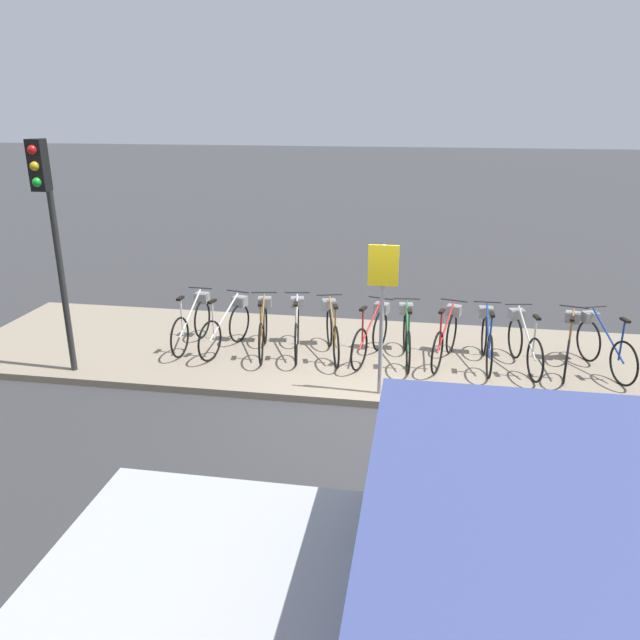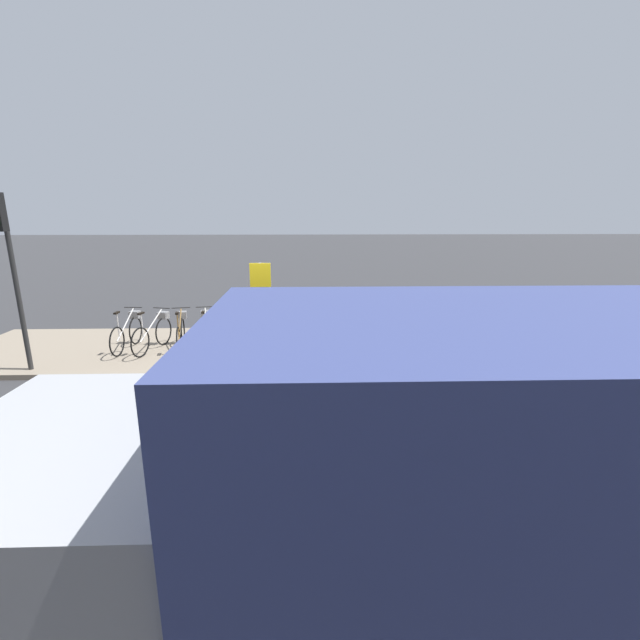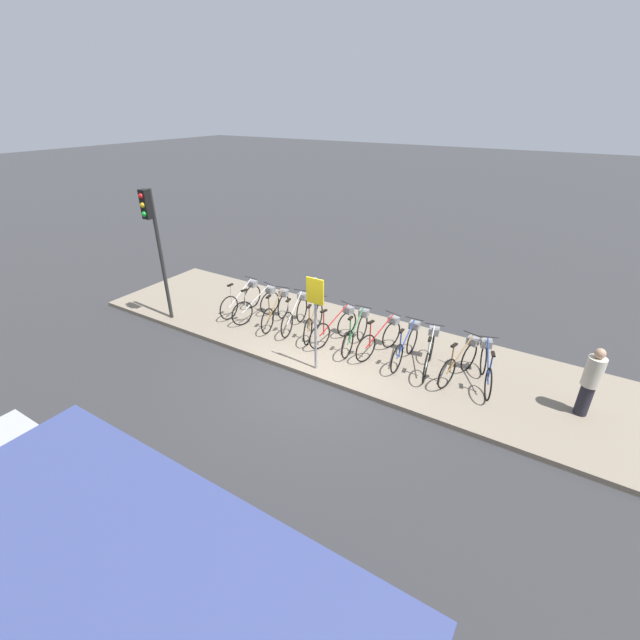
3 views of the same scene
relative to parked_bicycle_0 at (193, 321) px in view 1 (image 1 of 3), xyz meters
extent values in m
plane|color=#38383A|center=(3.59, -1.77, -0.58)|extent=(120.00, 120.00, 0.00)
cube|color=gray|center=(3.59, 0.09, -0.52)|extent=(15.49, 3.71, 0.12)
torus|color=black|center=(-0.03, -0.59, -0.10)|extent=(0.08, 0.73, 0.72)
torus|color=black|center=(0.02, 0.41, -0.10)|extent=(0.08, 0.73, 0.72)
cylinder|color=silver|center=(0.00, -0.09, 0.20)|extent=(0.09, 1.01, 0.61)
cylinder|color=silver|center=(-0.02, -0.45, 0.23)|extent=(0.03, 0.03, 0.65)
cube|color=black|center=(-0.02, -0.45, 0.58)|extent=(0.08, 0.20, 0.04)
cylinder|color=#262626|center=(0.02, 0.41, 0.52)|extent=(0.46, 0.05, 0.02)
cube|color=gray|center=(0.03, 0.46, 0.32)|extent=(0.25, 0.21, 0.18)
torus|color=black|center=(0.54, -0.66, -0.10)|extent=(0.21, 0.71, 0.72)
torus|color=black|center=(0.78, 0.31, -0.10)|extent=(0.21, 0.71, 0.72)
cylinder|color=silver|center=(0.66, -0.18, 0.20)|extent=(0.27, 0.99, 0.61)
cylinder|color=silver|center=(0.57, -0.53, 0.23)|extent=(0.04, 0.04, 0.65)
cube|color=black|center=(0.57, -0.53, 0.58)|extent=(0.12, 0.21, 0.04)
cylinder|color=#262626|center=(0.78, 0.31, 0.52)|extent=(0.45, 0.13, 0.02)
cube|color=gray|center=(0.79, 0.35, 0.32)|extent=(0.28, 0.25, 0.18)
torus|color=black|center=(1.44, -0.66, -0.10)|extent=(0.16, 0.72, 0.72)
torus|color=black|center=(1.27, 0.32, -0.10)|extent=(0.16, 0.72, 0.72)
cylinder|color=olive|center=(1.36, -0.17, 0.20)|extent=(0.21, 1.00, 0.61)
cylinder|color=olive|center=(1.42, -0.53, 0.23)|extent=(0.04, 0.04, 0.65)
cube|color=black|center=(1.42, -0.53, 0.58)|extent=(0.10, 0.21, 0.04)
cylinder|color=#262626|center=(1.27, 0.32, 0.52)|extent=(0.46, 0.11, 0.02)
cube|color=gray|center=(1.26, 0.37, 0.32)|extent=(0.27, 0.24, 0.18)
torus|color=black|center=(2.03, -0.57, -0.10)|extent=(0.16, 0.72, 0.72)
torus|color=black|center=(1.86, 0.41, -0.10)|extent=(0.16, 0.72, 0.72)
cylinder|color=beige|center=(1.95, -0.08, 0.20)|extent=(0.21, 1.01, 0.61)
cylinder|color=beige|center=(2.01, -0.43, 0.23)|extent=(0.04, 0.04, 0.65)
cube|color=black|center=(2.01, -0.43, 0.58)|extent=(0.10, 0.21, 0.04)
cylinder|color=#262626|center=(1.86, 0.41, 0.52)|extent=(0.46, 0.10, 0.02)
cube|color=gray|center=(1.85, 0.46, 0.32)|extent=(0.27, 0.24, 0.18)
torus|color=black|center=(2.72, -0.59, -0.10)|extent=(0.23, 0.71, 0.72)
torus|color=black|center=(2.46, 0.37, -0.10)|extent=(0.23, 0.71, 0.72)
cylinder|color=olive|center=(2.59, -0.11, 0.20)|extent=(0.30, 0.99, 0.61)
cylinder|color=olive|center=(2.69, -0.46, 0.23)|extent=(0.04, 0.04, 0.65)
cube|color=black|center=(2.69, -0.46, 0.58)|extent=(0.12, 0.21, 0.04)
cylinder|color=#262626|center=(2.46, 0.37, 0.52)|extent=(0.45, 0.14, 0.02)
cube|color=gray|center=(2.45, 0.42, 0.32)|extent=(0.28, 0.26, 0.18)
torus|color=black|center=(3.12, -0.63, -0.10)|extent=(0.23, 0.71, 0.72)
torus|color=black|center=(3.39, 0.33, -0.10)|extent=(0.23, 0.71, 0.72)
cylinder|color=red|center=(3.25, -0.15, 0.20)|extent=(0.30, 0.99, 0.61)
cylinder|color=red|center=(3.15, -0.50, 0.23)|extent=(0.04, 0.04, 0.65)
cube|color=black|center=(3.15, -0.50, 0.58)|extent=(0.12, 0.21, 0.04)
cylinder|color=#262626|center=(3.39, 0.33, 0.52)|extent=(0.45, 0.15, 0.02)
cube|color=gray|center=(3.40, 0.37, 0.32)|extent=(0.29, 0.26, 0.18)
torus|color=black|center=(3.92, -0.63, -0.10)|extent=(0.10, 0.72, 0.72)
torus|color=black|center=(3.83, 0.36, -0.10)|extent=(0.10, 0.72, 0.72)
cylinder|color=#267238|center=(3.88, -0.13, 0.20)|extent=(0.12, 1.01, 0.61)
cylinder|color=#267238|center=(3.91, -0.49, 0.23)|extent=(0.03, 0.03, 0.65)
cube|color=black|center=(3.91, -0.49, 0.58)|extent=(0.09, 0.21, 0.04)
cylinder|color=#262626|center=(3.83, 0.36, 0.52)|extent=(0.46, 0.07, 0.02)
cube|color=gray|center=(3.83, 0.41, 0.32)|extent=(0.26, 0.22, 0.18)
torus|color=black|center=(4.39, -0.56, -0.10)|extent=(0.22, 0.71, 0.72)
torus|color=black|center=(4.65, 0.40, -0.10)|extent=(0.22, 0.71, 0.72)
cylinder|color=red|center=(4.52, -0.08, 0.20)|extent=(0.29, 0.99, 0.61)
cylinder|color=red|center=(4.43, -0.43, 0.23)|extent=(0.04, 0.04, 0.65)
cube|color=black|center=(4.43, -0.43, 0.58)|extent=(0.12, 0.21, 0.04)
cylinder|color=#262626|center=(4.65, 0.40, 0.52)|extent=(0.45, 0.14, 0.02)
cube|color=gray|center=(4.66, 0.45, 0.32)|extent=(0.28, 0.26, 0.18)
torus|color=black|center=(5.22, -0.60, -0.10)|extent=(0.04, 0.72, 0.72)
torus|color=black|center=(5.22, 0.40, -0.10)|extent=(0.04, 0.72, 0.72)
cylinder|color=navy|center=(5.22, -0.10, 0.20)|extent=(0.03, 1.01, 0.61)
cylinder|color=navy|center=(5.22, -0.46, 0.23)|extent=(0.03, 0.03, 0.65)
cube|color=black|center=(5.22, -0.46, 0.58)|extent=(0.07, 0.20, 0.04)
cylinder|color=#262626|center=(5.22, 0.40, 0.52)|extent=(0.46, 0.03, 0.02)
cube|color=gray|center=(5.22, 0.45, 0.32)|extent=(0.24, 0.20, 0.18)
torus|color=black|center=(5.92, -0.62, -0.10)|extent=(0.17, 0.72, 0.72)
torus|color=black|center=(5.74, 0.36, -0.10)|extent=(0.17, 0.72, 0.72)
cylinder|color=beige|center=(5.83, -0.13, 0.20)|extent=(0.22, 1.00, 0.61)
cylinder|color=beige|center=(5.90, -0.48, 0.23)|extent=(0.04, 0.04, 0.65)
cube|color=black|center=(5.90, -0.48, 0.58)|extent=(0.11, 0.21, 0.04)
cylinder|color=#262626|center=(5.74, 0.36, 0.52)|extent=(0.46, 0.11, 0.02)
cube|color=gray|center=(5.73, 0.41, 0.32)|extent=(0.27, 0.24, 0.18)
torus|color=black|center=(6.40, -0.60, -0.10)|extent=(0.21, 0.71, 0.72)
torus|color=black|center=(6.64, 0.37, -0.10)|extent=(0.21, 0.71, 0.72)
cylinder|color=olive|center=(6.52, -0.12, 0.20)|extent=(0.27, 0.99, 0.61)
cylinder|color=olive|center=(6.43, -0.47, 0.23)|extent=(0.04, 0.04, 0.65)
cube|color=black|center=(6.43, -0.47, 0.58)|extent=(0.12, 0.21, 0.04)
cylinder|color=#262626|center=(6.64, 0.37, 0.52)|extent=(0.45, 0.13, 0.02)
cube|color=gray|center=(6.65, 0.42, 0.32)|extent=(0.28, 0.25, 0.18)
torus|color=black|center=(7.27, -0.53, -0.10)|extent=(0.26, 0.70, 0.72)
torus|color=black|center=(6.96, 0.42, -0.10)|extent=(0.26, 0.70, 0.72)
cylinder|color=navy|center=(7.12, -0.05, 0.20)|extent=(0.35, 0.97, 0.61)
cylinder|color=navy|center=(7.23, -0.40, 0.23)|extent=(0.04, 0.04, 0.65)
cube|color=black|center=(7.23, -0.40, 0.58)|extent=(0.13, 0.21, 0.04)
cylinder|color=#262626|center=(6.96, 0.42, 0.52)|extent=(0.44, 0.17, 0.02)
cube|color=gray|center=(6.95, 0.47, 0.32)|extent=(0.29, 0.27, 0.18)
cylinder|color=#2D2D2D|center=(-1.59, -1.42, 1.41)|extent=(0.10, 0.10, 3.73)
cube|color=black|center=(-1.59, -1.60, 2.90)|extent=(0.24, 0.20, 0.75)
sphere|color=red|center=(-1.59, -1.70, 3.13)|extent=(0.14, 0.14, 0.14)
sphere|color=gold|center=(-1.59, -1.70, 2.90)|extent=(0.14, 0.14, 0.14)
sphere|color=green|center=(-1.59, -1.70, 2.67)|extent=(0.14, 0.14, 0.14)
cylinder|color=#99999E|center=(3.52, -1.47, 0.70)|extent=(0.06, 0.06, 2.32)
cube|color=yellow|center=(3.52, -1.49, 1.57)|extent=(0.44, 0.03, 0.60)
camera|label=1|loc=(4.06, -10.20, 3.76)|focal=35.00mm
camera|label=2|loc=(4.51, -10.46, 2.91)|focal=24.00mm
camera|label=3|loc=(8.15, -8.77, 5.28)|focal=24.00mm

